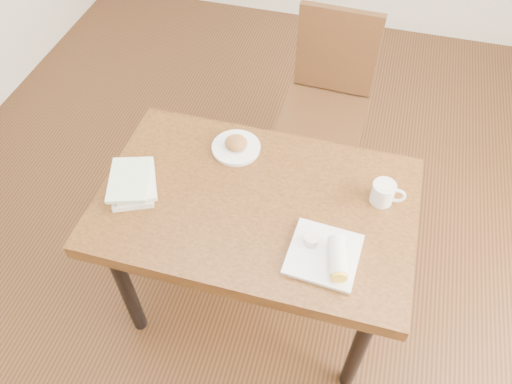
% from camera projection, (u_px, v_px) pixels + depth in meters
% --- Properties ---
extents(ground, '(4.00, 5.00, 0.01)m').
position_uv_depth(ground, '(256.00, 298.00, 2.41)').
color(ground, '#472814').
rests_on(ground, ground).
extents(table, '(1.16, 0.75, 0.75)m').
position_uv_depth(table, '(256.00, 215.00, 1.89)').
color(table, brown).
rests_on(table, ground).
extents(chair_far, '(0.44, 0.44, 0.95)m').
position_uv_depth(chair_far, '(328.00, 94.00, 2.52)').
color(chair_far, '#432713').
rests_on(chair_far, ground).
extents(plate_scone, '(0.19, 0.19, 0.06)m').
position_uv_depth(plate_scone, '(236.00, 146.00, 1.98)').
color(plate_scone, white).
rests_on(plate_scone, table).
extents(coffee_mug, '(0.13, 0.08, 0.09)m').
position_uv_depth(coffee_mug, '(384.00, 193.00, 1.79)').
color(coffee_mug, white).
rests_on(coffee_mug, table).
extents(plate_burrito, '(0.24, 0.24, 0.08)m').
position_uv_depth(plate_burrito, '(328.00, 255.00, 1.65)').
color(plate_burrito, white).
rests_on(plate_burrito, table).
extents(book_stack, '(0.23, 0.26, 0.06)m').
position_uv_depth(book_stack, '(133.00, 183.00, 1.84)').
color(book_stack, white).
rests_on(book_stack, table).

